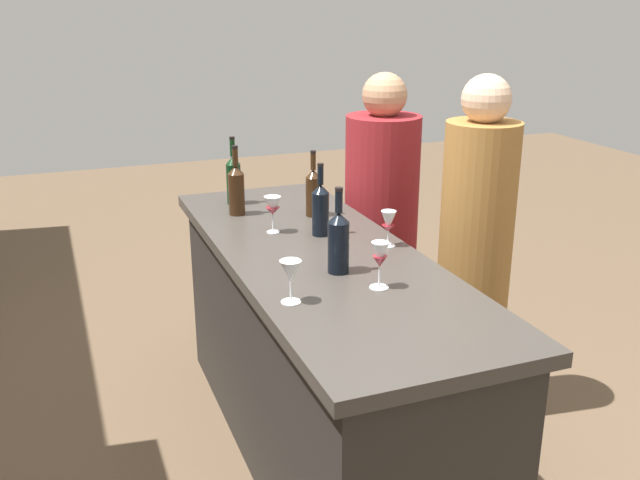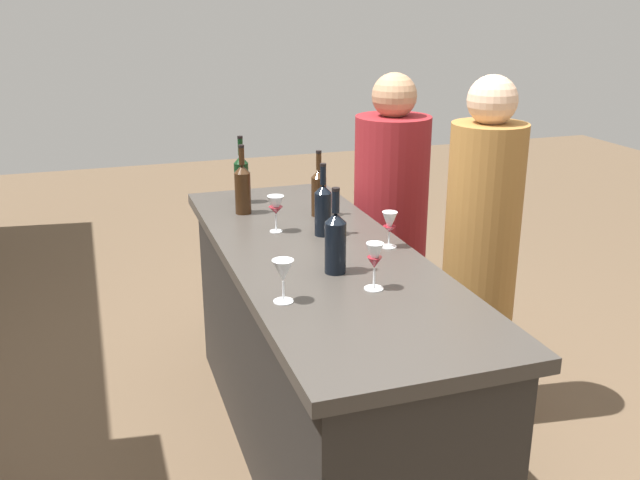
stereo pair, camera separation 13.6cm
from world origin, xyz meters
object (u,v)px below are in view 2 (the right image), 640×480
(wine_bottle_leftmost_near_black, at_px, (335,241))
(wine_bottle_second_left_near_black, at_px, (323,208))
(wine_glass_near_center, at_px, (375,259))
(wine_bottle_second_right_amber_brown, at_px, (243,188))
(wine_glass_near_left, at_px, (389,224))
(wine_bottle_rightmost_dark_green, at_px, (241,178))
(person_left_guest, at_px, (479,267))
(wine_bottle_center_amber_brown, at_px, (319,191))
(person_center_guest, at_px, (390,233))
(wine_glass_far_left, at_px, (283,272))
(wine_glass_near_right, at_px, (276,207))

(wine_bottle_leftmost_near_black, xyz_separation_m, wine_bottle_second_left_near_black, (0.43, -0.10, -0.00))
(wine_bottle_leftmost_near_black, bearing_deg, wine_glass_near_center, -158.74)
(wine_bottle_leftmost_near_black, xyz_separation_m, wine_bottle_second_right_amber_brown, (0.85, 0.16, 0.00))
(wine_bottle_leftmost_near_black, bearing_deg, wine_glass_near_left, -57.02)
(wine_bottle_rightmost_dark_green, relative_size, person_left_guest, 0.21)
(wine_glass_near_center, bearing_deg, wine_bottle_center_amber_brown, -5.93)
(wine_bottle_second_left_near_black, distance_m, wine_glass_near_center, 0.62)
(wine_glass_near_left, height_order, wine_glass_near_center, wine_glass_near_center)
(wine_bottle_leftmost_near_black, height_order, wine_glass_near_center, wine_bottle_leftmost_near_black)
(wine_glass_near_center, distance_m, person_center_guest, 1.35)
(wine_glass_near_center, xyz_separation_m, wine_glass_far_left, (-0.01, 0.33, -0.01))
(wine_glass_near_left, bearing_deg, wine_bottle_second_right_amber_brown, 34.75)
(wine_bottle_leftmost_near_black, distance_m, wine_glass_near_left, 0.36)
(wine_bottle_second_left_near_black, bearing_deg, wine_bottle_rightmost_dark_green, 19.74)
(wine_bottle_leftmost_near_black, distance_m, wine_glass_near_right, 0.54)
(wine_glass_near_left, xyz_separation_m, wine_glass_near_center, (-0.39, 0.23, 0.01))
(wine_bottle_second_left_near_black, height_order, wine_bottle_center_amber_brown, wine_bottle_second_left_near_black)
(wine_bottle_center_amber_brown, xyz_separation_m, wine_glass_near_right, (-0.17, 0.25, -0.00))
(wine_bottle_second_left_near_black, relative_size, wine_glass_far_left, 2.10)
(wine_bottle_leftmost_near_black, relative_size, wine_glass_near_center, 1.91)
(wine_bottle_center_amber_brown, bearing_deg, wine_glass_far_left, 155.00)
(wine_bottle_center_amber_brown, height_order, wine_glass_far_left, wine_bottle_center_amber_brown)
(wine_bottle_second_right_amber_brown, distance_m, person_center_guest, 0.89)
(wine_bottle_center_amber_brown, relative_size, wine_glass_near_left, 2.05)
(wine_glass_far_left, bearing_deg, wine_bottle_center_amber_brown, -25.00)
(wine_bottle_second_right_amber_brown, distance_m, wine_glass_near_left, 0.80)
(wine_bottle_second_left_near_black, distance_m, wine_bottle_second_right_amber_brown, 0.49)
(wine_bottle_center_amber_brown, distance_m, wine_glass_near_right, 0.30)
(wine_glass_near_center, height_order, wine_glass_far_left, wine_glass_near_center)
(wine_bottle_second_left_near_black, distance_m, wine_glass_near_left, 0.31)
(wine_glass_near_left, bearing_deg, wine_bottle_second_left_near_black, 41.27)
(wine_bottle_rightmost_dark_green, relative_size, wine_glass_near_left, 2.22)
(wine_bottle_rightmost_dark_green, bearing_deg, wine_glass_far_left, 173.93)
(wine_bottle_leftmost_near_black, xyz_separation_m, wine_glass_far_left, (-0.20, 0.25, -0.02))
(wine_bottle_second_left_near_black, xyz_separation_m, person_left_guest, (-0.12, -0.70, -0.31))
(wine_bottle_rightmost_dark_green, bearing_deg, wine_bottle_leftmost_near_black, -173.27)
(wine_bottle_center_amber_brown, xyz_separation_m, person_left_guest, (-0.40, -0.63, -0.30))
(wine_bottle_center_amber_brown, distance_m, person_center_guest, 0.65)
(wine_bottle_second_left_near_black, height_order, wine_glass_near_left, wine_bottle_second_left_near_black)
(wine_glass_far_left, xyz_separation_m, person_center_guest, (1.18, -0.91, -0.33))
(wine_glass_near_center, bearing_deg, wine_glass_near_left, -30.23)
(wine_bottle_center_amber_brown, bearing_deg, wine_glass_near_center, 174.07)
(wine_bottle_rightmost_dark_green, bearing_deg, person_left_guest, -128.55)
(wine_bottle_rightmost_dark_green, relative_size, wine_glass_far_left, 2.23)
(wine_glass_near_right, bearing_deg, wine_glass_far_left, 166.89)
(wine_bottle_leftmost_near_black, relative_size, wine_bottle_rightmost_dark_green, 0.97)
(wine_bottle_second_left_near_black, bearing_deg, wine_glass_far_left, 150.87)
(wine_bottle_second_right_amber_brown, relative_size, wine_bottle_rightmost_dark_green, 0.98)
(wine_bottle_second_right_amber_brown, bearing_deg, wine_bottle_leftmost_near_black, -169.61)
(wine_glass_near_left, distance_m, person_center_guest, 0.92)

